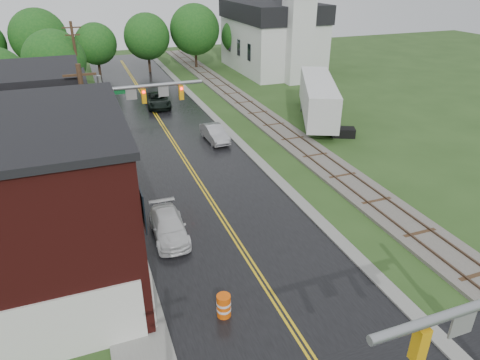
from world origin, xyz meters
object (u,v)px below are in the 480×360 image
utility_pole_c (78,65)px  sedan_silver (215,134)px  utility_pole_b (90,137)px  suv_dark (158,100)px  traffic_signal_far (134,104)px  church (275,30)px  semi_trailer (318,97)px  tree_left_e (56,62)px  construction_barrel (224,306)px  pickup_white (169,227)px

utility_pole_c → sedan_silver: utility_pole_c is taller
utility_pole_b → suv_dark: utility_pole_b is taller
traffic_signal_far → utility_pole_c: bearing=101.1°
church → traffic_signal_far: (-23.47, -26.74, -0.86)m
semi_trailer → church: bearing=76.3°
traffic_signal_far → church: bearing=48.7°
utility_pole_c → tree_left_e: bearing=137.2°
traffic_signal_far → utility_pole_b: size_ratio=0.82×
semi_trailer → construction_barrel: 28.00m
church → utility_pole_c: (-26.80, -9.74, -1.11)m
tree_left_e → construction_barrel: bearing=-80.0°
suv_dark → semi_trailer: semi_trailer is taller
church → pickup_white: bearing=-122.5°
church → suv_dark: church is taller
tree_left_e → sedan_silver: size_ratio=1.94×
suv_dark → pickup_white: size_ratio=1.18×
utility_pole_b → pickup_white: utility_pole_b is taller
traffic_signal_far → semi_trailer: traffic_signal_far is taller
utility_pole_b → pickup_white: size_ratio=2.00×
traffic_signal_far → suv_dark: traffic_signal_far is taller
semi_trailer → utility_pole_b: bearing=-155.0°
pickup_white → semi_trailer: semi_trailer is taller
utility_pole_c → tree_left_e: (-2.05, 1.90, 0.09)m
pickup_white → construction_barrel: bearing=-80.6°
church → utility_pole_b: bearing=-130.2°
traffic_signal_far → sedan_silver: 8.82m
church → sedan_silver: church is taller
suv_dark → pickup_white: (-4.23, -25.32, -0.08)m
utility_pole_c → pickup_white: 27.55m
construction_barrel → suv_dark: bearing=84.2°
sedan_silver → construction_barrel: 21.16m
utility_pole_b → utility_pole_c: same height
semi_trailer → suv_dark: bearing=143.6°
utility_pole_c → semi_trailer: utility_pole_c is taller
utility_pole_c → sedan_silver: (10.30, -13.71, -4.03)m
utility_pole_b → tree_left_e: (-2.05, 23.90, 0.09)m
utility_pole_c → tree_left_e: utility_pole_c is taller
utility_pole_b → pickup_white: (3.37, -5.03, -4.07)m
tree_left_e → sedan_silver: 20.32m
suv_dark → utility_pole_b: bearing=-106.3°
suv_dark → construction_barrel: size_ratio=4.76×
sedan_silver → traffic_signal_far: bearing=-157.8°
construction_barrel → utility_pole_b: bearing=109.7°
tree_left_e → semi_trailer: size_ratio=0.64×
utility_pole_b → pickup_white: bearing=-56.2°
sedan_silver → utility_pole_c: bearing=123.8°
utility_pole_b → sedan_silver: utility_pole_b is taller
semi_trailer → traffic_signal_far: bearing=-164.5°
utility_pole_b → sedan_silver: (10.30, 8.29, -4.03)m
tree_left_e → sedan_silver: tree_left_e is taller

